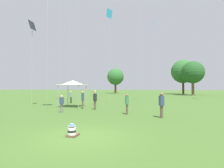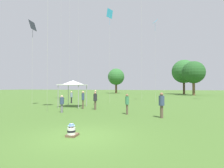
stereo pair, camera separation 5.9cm
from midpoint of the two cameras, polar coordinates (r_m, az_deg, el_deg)
ground_plane at (r=8.28m, az=-10.32°, el=-16.55°), size 300.00×300.00×0.00m
seated_toddler at (r=8.31m, az=-13.10°, el=-14.84°), size 0.46×0.57×0.59m
person_standing_0 at (r=14.38m, az=4.79°, el=-5.89°), size 0.41×0.41×1.67m
person_standing_1 at (r=18.37m, az=-9.63°, el=-4.46°), size 0.40×0.40×1.84m
person_standing_2 at (r=17.46m, az=-5.66°, el=-4.90°), size 0.47×0.47×1.77m
person_standing_3 at (r=13.18m, az=15.74°, el=-5.94°), size 0.56×0.56×1.84m
person_standing_4 at (r=25.31m, az=-13.31°, el=-3.83°), size 0.37×0.37×1.68m
person_standing_5 at (r=22.65m, az=-5.62°, el=-3.88°), size 0.46×0.46×1.86m
person_standing_6 at (r=15.98m, az=-16.22°, el=-5.80°), size 0.38×0.38×1.52m
canopy_tent at (r=20.03m, az=-12.80°, el=0.31°), size 2.77×2.77×3.00m
kite_1 at (r=22.83m, az=-24.68°, el=16.46°), size 0.50×1.12×9.81m
kite_2 at (r=29.75m, az=13.69°, el=18.16°), size 1.01×1.10×12.90m
kite_6 at (r=26.95m, az=-0.95°, el=21.33°), size 0.65×1.19×13.44m
distant_tree_0 at (r=54.19m, az=24.84°, el=3.45°), size 6.22×6.22×9.61m
distant_tree_1 at (r=61.40m, az=22.17°, el=3.79°), size 7.57×7.57×11.21m
distant_tree_2 at (r=66.29m, az=1.11°, el=2.36°), size 6.25×6.25×9.43m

